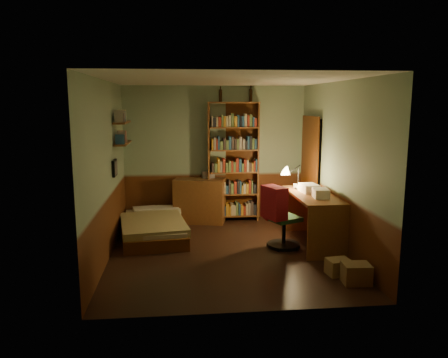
{
  "coord_description": "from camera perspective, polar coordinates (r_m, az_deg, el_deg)",
  "views": [
    {
      "loc": [
        -0.69,
        -6.43,
        2.27
      ],
      "look_at": [
        0.0,
        0.25,
        1.1
      ],
      "focal_mm": 35.0,
      "sensor_mm": 36.0,
      "label": 1
    }
  ],
  "objects": [
    {
      "name": "office_chair",
      "position": [
        7.0,
        7.87,
        -5.1
      ],
      "size": [
        0.6,
        0.56,
        0.94
      ],
      "primitive_type": "cube",
      "rotation": [
        0.0,
        0.0,
        0.4
      ],
      "color": "#234F2A",
      "rests_on": "ground"
    },
    {
      "name": "desk",
      "position": [
        7.25,
        11.46,
        -5.15
      ],
      "size": [
        0.64,
        1.55,
        0.83
      ],
      "primitive_type": "cube",
      "rotation": [
        0.0,
        0.0,
        -0.0
      ],
      "color": "brown",
      "rests_on": "ground"
    },
    {
      "name": "wall_back",
      "position": [
        8.52,
        -1.21,
        3.35
      ],
      "size": [
        3.5,
        0.02,
        2.6
      ],
      "primitive_type": "cube",
      "color": "gray",
      "rests_on": "ground"
    },
    {
      "name": "desk_lamp",
      "position": [
        7.47,
        9.7,
        0.73
      ],
      "size": [
        0.19,
        0.19,
        0.54
      ],
      "primitive_type": "cone",
      "rotation": [
        0.0,
        0.0,
        -0.23
      ],
      "color": "black",
      "rests_on": "desk"
    },
    {
      "name": "bookshelf",
      "position": [
        8.42,
        1.28,
        2.22
      ],
      "size": [
        1.01,
        0.42,
        2.29
      ],
      "primitive_type": "cube",
      "rotation": [
        0.0,
        0.0,
        -0.12
      ],
      "color": "brown",
      "rests_on": "ground"
    },
    {
      "name": "bottle_left",
      "position": [
        8.43,
        -0.45,
        10.83
      ],
      "size": [
        0.06,
        0.06,
        0.23
      ],
      "primitive_type": "cylinder",
      "rotation": [
        0.0,
        0.0,
        -0.06
      ],
      "color": "black",
      "rests_on": "bookshelf"
    },
    {
      "name": "door_trim",
      "position": [
        8.19,
        11.05,
        0.77
      ],
      "size": [
        0.02,
        0.98,
        2.08
      ],
      "primitive_type": "cube",
      "color": "#4B240B",
      "rests_on": "ground"
    },
    {
      "name": "wall_left",
      "position": [
        6.59,
        -15.17,
        1.07
      ],
      "size": [
        0.02,
        4.0,
        2.6
      ],
      "primitive_type": "cube",
      "color": "gray",
      "rests_on": "ground"
    },
    {
      "name": "bottle_right",
      "position": [
        8.5,
        3.52,
        10.85
      ],
      "size": [
        0.07,
        0.07,
        0.24
      ],
      "primitive_type": "cylinder",
      "rotation": [
        0.0,
        0.0,
        -0.08
      ],
      "color": "black",
      "rests_on": "bookshelf"
    },
    {
      "name": "red_jacket",
      "position": [
        6.64,
        7.87,
        0.49
      ],
      "size": [
        0.24,
        0.43,
        0.51
      ],
      "primitive_type": "cube",
      "rotation": [
        0.0,
        0.0,
        -0.02
      ],
      "color": "#B41A29",
      "rests_on": "office_chair"
    },
    {
      "name": "wall_front",
      "position": [
        4.58,
        2.9,
        -2.37
      ],
      "size": [
        3.5,
        0.02,
        2.6
      ],
      "primitive_type": "cube",
      "color": "gray",
      "rests_on": "ground"
    },
    {
      "name": "doorway",
      "position": [
        8.2,
        11.28,
        0.78
      ],
      "size": [
        0.06,
        0.9,
        2.0
      ],
      "primitive_type": "cube",
      "color": "black",
      "rests_on": "ground"
    },
    {
      "name": "floor",
      "position": [
        6.86,
        0.22,
        -9.54
      ],
      "size": [
        3.5,
        4.0,
        0.02
      ],
      "primitive_type": "cube",
      "color": "black",
      "rests_on": "ground"
    },
    {
      "name": "dresser",
      "position": [
        8.41,
        -3.19,
        -2.82
      ],
      "size": [
        1.04,
        0.69,
        0.84
      ],
      "primitive_type": "cube",
      "rotation": [
        0.0,
        0.0,
        -0.24
      ],
      "color": "brown",
      "rests_on": "ground"
    },
    {
      "name": "bed",
      "position": [
        7.64,
        -9.17,
        -5.38
      ],
      "size": [
        1.17,
        1.94,
        0.55
      ],
      "primitive_type": "cube",
      "rotation": [
        0.0,
        0.0,
        0.1
      ],
      "color": "olive",
      "rests_on": "ground"
    },
    {
      "name": "paper_stack",
      "position": [
        7.26,
        11.05,
        -1.19
      ],
      "size": [
        0.28,
        0.36,
        0.14
      ],
      "primitive_type": "cube",
      "rotation": [
        0.0,
        0.0,
        0.1
      ],
      "color": "silver",
      "rests_on": "desk"
    },
    {
      "name": "mini_stereo",
      "position": [
        8.45,
        -2.08,
        0.6
      ],
      "size": [
        0.24,
        0.19,
        0.13
      ],
      "primitive_type": "cube",
      "rotation": [
        0.0,
        0.0,
        0.06
      ],
      "color": "#B2B2B7",
      "rests_on": "dresser"
    },
    {
      "name": "framed_picture",
      "position": [
        7.18,
        -14.09,
        1.42
      ],
      "size": [
        0.04,
        0.32,
        0.26
      ],
      "primitive_type": "cube",
      "color": "black",
      "rests_on": "wall_left"
    },
    {
      "name": "cardboard_box_b",
      "position": [
        6.15,
        14.73,
        -11.04
      ],
      "size": [
        0.33,
        0.29,
        0.21
      ],
      "primitive_type": "cube",
      "rotation": [
        0.0,
        0.0,
        0.13
      ],
      "color": "olive",
      "rests_on": "ground"
    },
    {
      "name": "wall_right",
      "position": [
        6.95,
        14.82,
        1.53
      ],
      "size": [
        0.02,
        4.0,
        2.6
      ],
      "primitive_type": "cube",
      "color": "gray",
      "rests_on": "ground"
    },
    {
      "name": "wall_shelf_lower",
      "position": [
        7.62,
        -13.07,
        4.58
      ],
      "size": [
        0.2,
        0.9,
        0.03
      ],
      "primitive_type": "cube",
      "color": "brown",
      "rests_on": "wall_left"
    },
    {
      "name": "wall_shelf_upper",
      "position": [
        7.6,
        -13.18,
        7.21
      ],
      "size": [
        0.2,
        0.9,
        0.03
      ],
      "primitive_type": "cube",
      "color": "brown",
      "rests_on": "wall_left"
    },
    {
      "name": "cardboard_box_a",
      "position": [
        5.93,
        16.89,
        -11.74
      ],
      "size": [
        0.36,
        0.29,
        0.26
      ],
      "primitive_type": "cube",
      "rotation": [
        0.0,
        0.0,
        -0.06
      ],
      "color": "olive",
      "rests_on": "ground"
    },
    {
      "name": "ceiling",
      "position": [
        6.48,
        0.23,
        12.89
      ],
      "size": [
        3.5,
        4.0,
        0.02
      ],
      "primitive_type": "cube",
      "color": "silver",
      "rests_on": "wall_back"
    }
  ]
}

